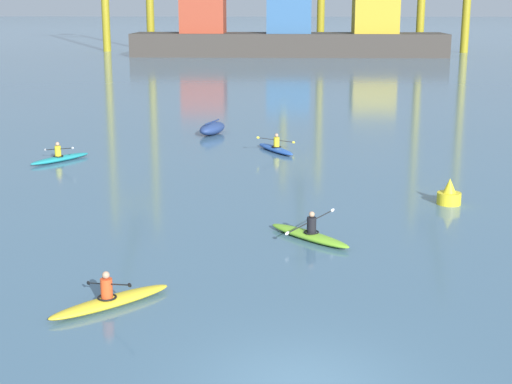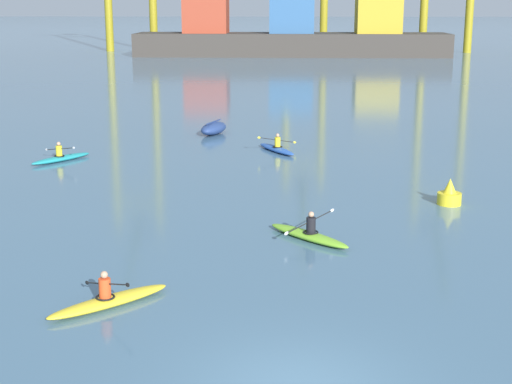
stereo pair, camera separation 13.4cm
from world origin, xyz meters
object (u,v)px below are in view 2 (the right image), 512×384
at_px(capsized_dinghy, 214,128).
at_px(channel_buoy, 449,195).
at_px(kayak_lime, 309,234).
at_px(kayak_blue, 277,148).
at_px(container_barge, 291,35).
at_px(kayak_teal, 61,158).
at_px(kayak_yellow, 109,300).

xyz_separation_m(capsized_dinghy, channel_buoy, (10.43, -15.26, 0.01)).
height_order(capsized_dinghy, kayak_lime, kayak_lime).
bearing_deg(kayak_blue, container_barge, 89.47).
height_order(kayak_lime, kayak_teal, same).
bearing_deg(channel_buoy, kayak_blue, 123.38).
distance_m(container_barge, kayak_teal, 75.28).
relative_size(container_barge, kayak_lime, 15.40).
bearing_deg(kayak_lime, channel_buoy, 40.76).
distance_m(capsized_dinghy, kayak_yellow, 25.68).
relative_size(container_barge, kayak_teal, 14.08).
bearing_deg(channel_buoy, kayak_lime, -139.24).
bearing_deg(kayak_teal, capsized_dinghy, 50.41).
bearing_deg(channel_buoy, kayak_yellow, -135.29).
height_order(capsized_dinghy, kayak_blue, kayak_blue).
xyz_separation_m(container_barge, kayak_yellow, (-4.49, -92.16, -2.72)).
height_order(kayak_lime, kayak_blue, same).
bearing_deg(kayak_lime, container_barge, 90.43).
relative_size(channel_buoy, kayak_yellow, 0.35).
height_order(channel_buoy, kayak_lime, channel_buoy).
distance_m(channel_buoy, kayak_teal, 18.51).
height_order(kayak_lime, kayak_yellow, same).
bearing_deg(kayak_blue, kayak_teal, -164.50).
xyz_separation_m(container_barge, kayak_teal, (-10.96, -74.43, -2.72)).
bearing_deg(kayak_teal, kayak_lime, -45.83).
bearing_deg(kayak_yellow, kayak_teal, 110.06).
bearing_deg(capsized_dinghy, kayak_lime, -75.79).
bearing_deg(capsized_dinghy, container_barge, 86.22).
bearing_deg(kayak_teal, kayak_yellow, -69.94).
bearing_deg(kayak_yellow, capsized_dinghy, 89.78).
xyz_separation_m(container_barge, kayak_lime, (0.65, -86.38, -2.72)).
bearing_deg(container_barge, capsized_dinghy, -93.78).
bearing_deg(container_barge, kayak_yellow, -92.79).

